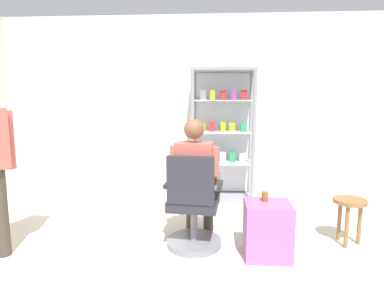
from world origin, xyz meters
The scene contains 7 objects.
back_wall centered at (0.00, 3.00, 1.35)m, with size 6.00×0.10×2.70m, color silver.
display_cabinet_main centered at (0.40, 2.76, 0.96)m, with size 0.90×0.45×1.90m.
office_chair centered at (0.08, 1.08, 0.39)m, with size 0.59×0.56×0.96m.
seated_shopkeeper centered at (0.09, 1.25, 0.71)m, with size 0.52×0.59×1.29m.
storage_crate centered at (0.78, 0.96, 0.26)m, with size 0.42×0.38×0.52m, color #9E599E.
tea_glass centered at (0.76, 1.02, 0.57)m, with size 0.06×0.06×0.09m, color brown.
wooden_stool centered at (1.66, 1.28, 0.38)m, with size 0.32×0.32×0.48m.
Camera 1 is at (0.27, -1.97, 1.50)m, focal length 30.22 mm.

